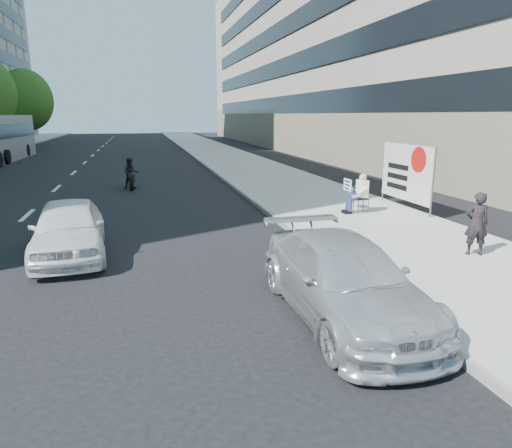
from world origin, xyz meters
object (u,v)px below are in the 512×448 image
object	(u,v)px
protest_banner	(406,172)
parked_sedan	(344,279)
white_sedan_near	(69,229)
motorcycle	(131,175)
seated_protester	(358,191)
pedestrian_woman	(477,224)

from	to	relation	value
protest_banner	parked_sedan	distance (m)	9.25
white_sedan_near	motorcycle	world-z (taller)	motorcycle
seated_protester	parked_sedan	distance (m)	7.95
pedestrian_woman	parked_sedan	size ratio (longest dim) A/B	0.33
white_sedan_near	motorcycle	xyz separation A→B (m)	(1.30, 10.34, -0.05)
parked_sedan	motorcycle	size ratio (longest dim) A/B	2.21
seated_protester	parked_sedan	xyz separation A→B (m)	(-3.75, -7.01, -0.22)
motorcycle	parked_sedan	bearing A→B (deg)	-82.41
pedestrian_woman	protest_banner	xyz separation A→B (m)	(1.40, 5.23, 0.51)
white_sedan_near	parked_sedan	bearing A→B (deg)	-48.34
seated_protester	motorcycle	distance (m)	10.94
parked_sedan	protest_banner	bearing A→B (deg)	51.90
seated_protester	protest_banner	world-z (taller)	protest_banner
protest_banner	white_sedan_near	world-z (taller)	protest_banner
parked_sedan	white_sedan_near	distance (m)	6.84
parked_sedan	motorcycle	world-z (taller)	motorcycle
seated_protester	parked_sedan	bearing A→B (deg)	-118.15
parked_sedan	white_sedan_near	bearing A→B (deg)	135.91
pedestrian_woman	parked_sedan	world-z (taller)	pedestrian_woman
pedestrian_woman	motorcycle	world-z (taller)	pedestrian_woman
pedestrian_woman	protest_banner	distance (m)	5.44
pedestrian_woman	parked_sedan	xyz separation A→B (m)	(-4.26, -2.04, -0.23)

